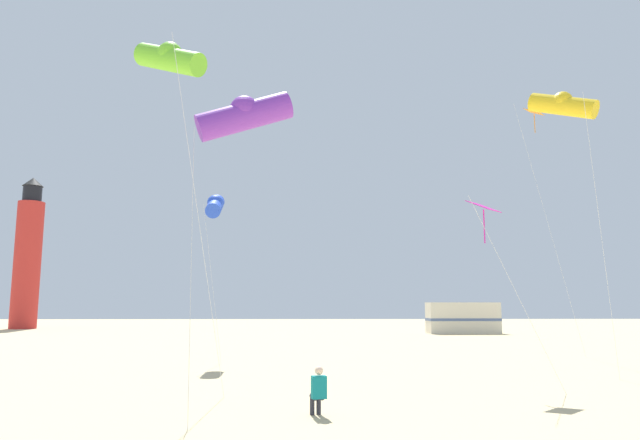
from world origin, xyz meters
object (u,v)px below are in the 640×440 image
kite_tube_blue (215,205)px  rv_van_cream (463,318)px  kite_diamond_magenta (485,212)px  kite_diamond_orange (535,123)px  kite_flyer_standing (318,390)px  kite_tube_lime (170,58)px  kite_tube_violet (244,115)px  lighthouse_distant (28,257)px  kite_tube_gold (563,105)px

kite_tube_blue → rv_van_cream: kite_tube_blue is taller
kite_diamond_magenta → kite_diamond_orange: size_ratio=0.44×
kite_flyer_standing → kite_tube_lime: bearing=-41.7°
kite_tube_violet → lighthouse_distant: 58.21m
kite_tube_lime → kite_tube_blue: bearing=90.9°
kite_diamond_orange → kite_tube_blue: (-17.01, -3.76, -5.35)m
kite_diamond_magenta → kite_tube_gold: 6.19m
kite_tube_gold → kite_tube_blue: bearing=154.9°
kite_diamond_magenta → kite_tube_lime: bearing=-169.8°
kite_flyer_standing → kite_diamond_orange: bearing=-139.7°
kite_tube_violet → kite_tube_blue: 12.96m
kite_flyer_standing → kite_tube_lime: size_ratio=0.11×
rv_van_cream → kite_tube_lime: bearing=-118.0°
kite_tube_blue → lighthouse_distant: bearing=125.0°
kite_flyer_standing → kite_tube_lime: kite_tube_lime is taller
kite_diamond_orange → rv_van_cream: bearing=85.7°
kite_flyer_standing → kite_diamond_orange: size_ratio=0.09×
kite_tube_lime → kite_flyer_standing: bearing=-29.0°
kite_tube_gold → lighthouse_distant: bearing=132.3°
kite_flyer_standing → kite_diamond_orange: (12.48, 16.54, 11.96)m
kite_tube_violet → lighthouse_distant: lighthouse_distant is taller
kite_diamond_magenta → kite_tube_gold: bearing=29.6°
kite_flyer_standing → kite_diamond_magenta: size_ratio=0.20×
kite_diamond_magenta → kite_flyer_standing: bearing=-142.6°
kite_flyer_standing → kite_diamond_orange: 23.92m
kite_flyer_standing → kite_tube_gold: kite_tube_gold is taller
kite_tube_lime → kite_tube_violet: 4.24m
kite_flyer_standing → lighthouse_distant: 59.70m
kite_tube_gold → lighthouse_distant: (-40.23, 44.19, -2.12)m
kite_diamond_magenta → rv_van_cream: kite_diamond_magenta is taller
kite_diamond_magenta → kite_tube_lime: 10.91m
lighthouse_distant → rv_van_cream: 47.03m
rv_van_cream → kite_diamond_orange: bearing=-95.4°
lighthouse_distant → kite_tube_lime: bearing=-61.0°
kite_flyer_standing → kite_tube_blue: (-4.53, 12.79, 6.60)m
kite_diamond_orange → kite_flyer_standing: bearing=-127.0°
kite_tube_lime → kite_tube_violet: (2.50, -2.32, -2.52)m
kite_tube_violet → kite_tube_blue: bearing=101.9°
kite_flyer_standing → kite_diamond_magenta: (5.48, 4.19, 4.93)m
kite_flyer_standing → kite_tube_gold: (9.25, 6.33, 9.35)m
kite_diamond_orange → rv_van_cream: kite_diamond_orange is taller
kite_tube_lime → kite_diamond_orange: (16.85, 14.12, 2.70)m
kite_flyer_standing → kite_tube_blue: bearing=-83.1°
kite_tube_gold → rv_van_cream: bearing=81.5°
kite_tube_gold → kite_diamond_orange: size_ratio=0.79×
kite_diamond_magenta → lighthouse_distant: (-36.46, 46.33, 2.30)m
kite_diamond_magenta → rv_van_cream: 36.09m
kite_diamond_magenta → kite_tube_violet: (-7.35, -4.08, 1.81)m
kite_flyer_standing → kite_diamond_orange: kite_diamond_orange is taller
rv_van_cream → kite_tube_gold: bearing=-99.6°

